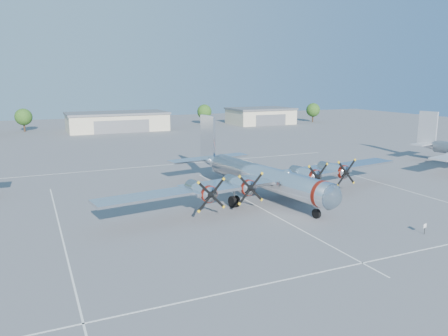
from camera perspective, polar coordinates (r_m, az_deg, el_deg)
name	(u,v)px	position (r m, az deg, el deg)	size (l,w,h in m)	color
ground	(242,198)	(55.61, 2.39, -3.93)	(260.00, 260.00, 0.00)	#545457
parking_lines	(249,201)	(54.11, 3.22, -4.37)	(60.00, 50.08, 0.01)	silver
hangar_center	(117,121)	(132.60, -13.77, 5.95)	(28.60, 14.60, 5.40)	#BCB195
hangar_east	(260,116)	(149.01, 4.79, 6.82)	(20.60, 14.60, 5.40)	#BCB195
tree_west	(23,117)	(138.27, -24.72, 6.07)	(4.80, 4.80, 6.64)	#382619
tree_east	(204,112)	(146.63, -2.58, 7.36)	(4.80, 4.80, 6.64)	#382619
tree_far_east	(313,110)	(157.95, 11.56, 7.44)	(4.80, 4.80, 6.64)	#382619
main_bomber_b29	(259,197)	(55.97, 4.59, -3.86)	(43.38, 29.68, 9.59)	silver
info_placard	(425,227)	(46.92, 24.76, -7.00)	(0.55, 0.20, 1.06)	black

